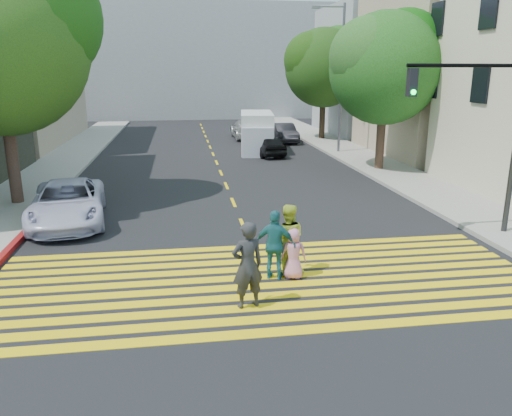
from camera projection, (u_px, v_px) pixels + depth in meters
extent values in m
plane|color=black|center=(276.00, 304.00, 11.03)|extent=(120.00, 120.00, 0.00)
cube|color=gray|center=(74.00, 154.00, 30.77)|extent=(3.00, 40.00, 0.15)
cube|color=gray|center=(380.00, 167.00, 26.53)|extent=(3.00, 60.00, 0.15)
cube|color=maroon|center=(26.00, 232.00, 15.74)|extent=(0.20, 8.00, 0.16)
cube|color=yellow|center=(287.00, 331.00, 9.88)|extent=(13.40, 0.35, 0.01)
cube|color=yellow|center=(282.00, 318.00, 10.41)|extent=(13.40, 0.35, 0.01)
cube|color=yellow|center=(277.00, 306.00, 10.93)|extent=(13.40, 0.35, 0.01)
cube|color=yellow|center=(272.00, 295.00, 11.46)|extent=(13.40, 0.35, 0.01)
cube|color=yellow|center=(268.00, 286.00, 11.98)|extent=(13.40, 0.35, 0.01)
cube|color=yellow|center=(265.00, 277.00, 12.51)|extent=(13.40, 0.35, 0.01)
cube|color=yellow|center=(261.00, 268.00, 13.03)|extent=(13.40, 0.35, 0.01)
cube|color=yellow|center=(258.00, 261.00, 13.55)|extent=(13.40, 0.35, 0.01)
cube|color=yellow|center=(255.00, 254.00, 14.08)|extent=(13.40, 0.35, 0.01)
cube|color=yellow|center=(252.00, 247.00, 14.60)|extent=(13.40, 0.35, 0.01)
cube|color=yellow|center=(243.00, 225.00, 16.75)|extent=(0.12, 1.40, 0.01)
cube|color=yellow|center=(233.00, 202.00, 19.61)|extent=(0.12, 1.40, 0.01)
cube|color=yellow|center=(226.00, 186.00, 22.47)|extent=(0.12, 1.40, 0.01)
cube|color=yellow|center=(221.00, 173.00, 25.33)|extent=(0.12, 1.40, 0.01)
cube|color=yellow|center=(217.00, 162.00, 28.19)|extent=(0.12, 1.40, 0.01)
cube|color=yellow|center=(213.00, 154.00, 31.05)|extent=(0.12, 1.40, 0.01)
cube|color=yellow|center=(210.00, 147.00, 33.91)|extent=(0.12, 1.40, 0.01)
cube|color=yellow|center=(208.00, 141.00, 36.78)|extent=(0.12, 1.40, 0.01)
cube|color=yellow|center=(206.00, 136.00, 39.64)|extent=(0.12, 1.40, 0.01)
cube|color=yellow|center=(204.00, 132.00, 42.50)|extent=(0.12, 1.40, 0.01)
cube|color=yellow|center=(202.00, 128.00, 45.36)|extent=(0.12, 1.40, 0.01)
cube|color=yellow|center=(201.00, 125.00, 48.22)|extent=(0.12, 1.40, 0.01)
cube|color=tan|center=(463.00, 71.00, 29.98)|extent=(10.00, 10.00, 10.00)
cube|color=gray|center=(389.00, 71.00, 40.47)|extent=(10.00, 10.00, 10.00)
cube|color=gray|center=(196.00, 62.00, 55.21)|extent=(30.00, 8.00, 12.00)
cylinder|color=black|center=(13.00, 163.00, 18.73)|extent=(0.44, 0.44, 3.31)
sphere|color=#135414|center=(35.00, 18.00, 17.82)|extent=(4.80, 4.80, 4.78)
cylinder|color=#36231A|center=(380.00, 143.00, 25.47)|extent=(0.45, 0.45, 2.91)
sphere|color=black|center=(385.00, 69.00, 24.50)|extent=(5.69, 5.69, 5.49)
sphere|color=black|center=(404.00, 52.00, 24.76)|extent=(4.27, 4.27, 4.11)
sphere|color=#133511|center=(369.00, 57.00, 24.00)|extent=(3.98, 3.98, 3.84)
cylinder|color=black|center=(322.00, 120.00, 37.06)|extent=(0.42, 0.42, 2.97)
sphere|color=#17370A|center=(324.00, 68.00, 36.07)|extent=(5.73, 5.73, 5.65)
sphere|color=#10350F|center=(338.00, 56.00, 36.26)|extent=(4.30, 4.30, 4.24)
sphere|color=black|center=(311.00, 60.00, 35.61)|extent=(4.01, 4.01, 3.96)
imported|color=#2A2B2C|center=(247.00, 265.00, 10.67)|extent=(0.81, 0.64, 1.95)
imported|color=#C5D63D|center=(287.00, 239.00, 12.50)|extent=(0.98, 0.82, 1.82)
imported|color=pink|center=(293.00, 254.00, 12.28)|extent=(0.71, 0.55, 1.29)
imported|color=#206671|center=(275.00, 245.00, 12.20)|extent=(1.11, 0.75, 1.75)
imported|color=silver|center=(68.00, 203.00, 16.79)|extent=(2.96, 5.33, 1.41)
imported|color=black|center=(268.00, 145.00, 30.37)|extent=(1.87, 3.88, 1.28)
imported|color=#B8B8B8|center=(246.00, 129.00, 38.04)|extent=(2.14, 5.07, 1.46)
imported|color=black|center=(284.00, 133.00, 36.21)|extent=(1.49, 4.08, 1.33)
cube|color=silver|center=(257.00, 132.00, 31.96)|extent=(2.55, 5.13, 2.46)
cube|color=#ACAFC3|center=(258.00, 142.00, 29.96)|extent=(2.00, 1.40, 1.77)
cylinder|color=black|center=(245.00, 150.00, 30.46)|extent=(0.33, 0.71, 0.69)
cylinder|color=black|center=(270.00, 150.00, 30.50)|extent=(0.33, 0.71, 0.69)
cylinder|color=#272727|center=(244.00, 142.00, 33.88)|extent=(0.33, 0.71, 0.69)
cylinder|color=black|center=(267.00, 142.00, 33.92)|extent=(0.33, 0.71, 0.69)
cylinder|color=black|center=(468.00, 65.00, 14.01)|extent=(3.67, 0.20, 0.11)
cube|color=black|center=(412.00, 83.00, 13.86)|extent=(0.24, 0.24, 0.77)
sphere|color=#01FB3A|center=(413.00, 92.00, 13.80)|extent=(0.15, 0.15, 0.15)
cylinder|color=#555562|center=(341.00, 81.00, 30.10)|extent=(0.17, 0.17, 8.82)
cylinder|color=gray|center=(330.00, 6.00, 28.96)|extent=(1.77, 0.33, 0.12)
cube|color=slate|center=(316.00, 7.00, 28.95)|extent=(0.51, 0.27, 0.15)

